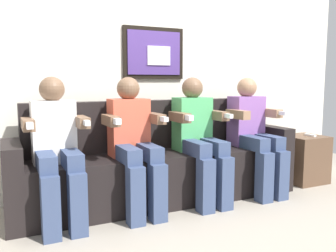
{
  "coord_description": "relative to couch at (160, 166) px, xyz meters",
  "views": [
    {
      "loc": [
        -1.27,
        -2.55,
        1.07
      ],
      "look_at": [
        0.0,
        0.15,
        0.7
      ],
      "focal_mm": 38.12,
      "sensor_mm": 36.0,
      "label": 1
    }
  ],
  "objects": [
    {
      "name": "spare_remote_on_table",
      "position": [
        1.68,
        -0.15,
        0.2
      ],
      "size": [
        0.04,
        0.13,
        0.02
      ],
      "primitive_type": "cube",
      "color": "white",
      "rests_on": "side_table_right"
    },
    {
      "name": "person_left_center",
      "position": [
        -0.3,
        -0.17,
        0.29
      ],
      "size": [
        0.46,
        0.56,
        1.11
      ],
      "color": "#D8593F",
      "rests_on": "ground_plane"
    },
    {
      "name": "back_wall_assembly",
      "position": [
        0.0,
        0.44,
        0.99
      ],
      "size": [
        4.98,
        0.1,
        2.6
      ],
      "color": "silver",
      "rests_on": "ground_plane"
    },
    {
      "name": "person_leftmost",
      "position": [
        -0.91,
        -0.17,
        0.29
      ],
      "size": [
        0.46,
        0.56,
        1.11
      ],
      "color": "white",
      "rests_on": "ground_plane"
    },
    {
      "name": "person_right_center",
      "position": [
        0.3,
        -0.17,
        0.29
      ],
      "size": [
        0.46,
        0.56,
        1.11
      ],
      "color": "#4CB266",
      "rests_on": "ground_plane"
    },
    {
      "name": "side_table_right",
      "position": [
        1.64,
        -0.11,
        -0.06
      ],
      "size": [
        0.4,
        0.4,
        0.5
      ],
      "color": "brown",
      "rests_on": "ground_plane"
    },
    {
      "name": "couch",
      "position": [
        0.0,
        0.0,
        0.0
      ],
      "size": [
        2.58,
        0.58,
        0.9
      ],
      "color": "black",
      "rests_on": "ground_plane"
    },
    {
      "name": "person_rightmost",
      "position": [
        0.91,
        -0.17,
        0.29
      ],
      "size": [
        0.46,
        0.56,
        1.11
      ],
      "color": "#8C59A5",
      "rests_on": "ground_plane"
    },
    {
      "name": "ground_plane",
      "position": [
        0.0,
        -0.33,
        -0.31
      ],
      "size": [
        6.47,
        6.47,
        0.0
      ],
      "primitive_type": "plane",
      "color": "#9E9384"
    }
  ]
}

